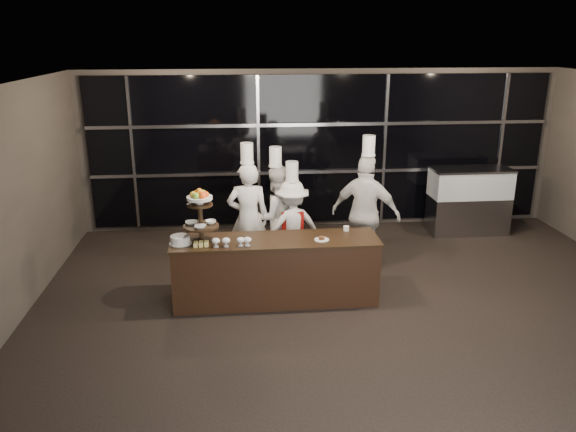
{
  "coord_description": "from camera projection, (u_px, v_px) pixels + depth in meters",
  "views": [
    {
      "loc": [
        -1.63,
        -5.42,
        3.58
      ],
      "look_at": [
        -0.92,
        2.06,
        1.15
      ],
      "focal_mm": 35.0,
      "sensor_mm": 36.0,
      "label": 1
    }
  ],
  "objects": [
    {
      "name": "chef_cup",
      "position": [
        346.0,
        228.0,
        7.98
      ],
      "size": [
        0.08,
        0.08,
        0.07
      ],
      "primitive_type": "cylinder",
      "color": "white",
      "rests_on": "buffet_counter"
    },
    {
      "name": "chef_b",
      "position": [
        276.0,
        216.0,
        8.89
      ],
      "size": [
        0.96,
        0.85,
        1.96
      ],
      "color": "silver",
      "rests_on": "ground"
    },
    {
      "name": "chef_d",
      "position": [
        366.0,
        213.0,
        8.7
      ],
      "size": [
        1.17,
        0.92,
        2.16
      ],
      "color": "white",
      "rests_on": "ground"
    },
    {
      "name": "display_stand",
      "position": [
        200.0,
        212.0,
        7.44
      ],
      "size": [
        0.48,
        0.48,
        0.74
      ],
      "color": "black",
      "rests_on": "buffet_counter"
    },
    {
      "name": "buffet_counter",
      "position": [
        276.0,
        270.0,
        7.8
      ],
      "size": [
        2.84,
        0.74,
        0.92
      ],
      "color": "black",
      "rests_on": "ground"
    },
    {
      "name": "compotes",
      "position": [
        233.0,
        241.0,
        7.38
      ],
      "size": [
        0.52,
        0.11,
        0.12
      ],
      "color": "silver",
      "rests_on": "buffet_counter"
    },
    {
      "name": "chef_c",
      "position": [
        292.0,
        226.0,
        8.75
      ],
      "size": [
        1.06,
        0.79,
        1.76
      ],
      "color": "white",
      "rests_on": "ground"
    },
    {
      "name": "pastry_squares",
      "position": [
        201.0,
        244.0,
        7.41
      ],
      "size": [
        0.19,
        0.13,
        0.05
      ],
      "color": "#F3E277",
      "rests_on": "buffet_counter"
    },
    {
      "name": "chef_a",
      "position": [
        248.0,
        217.0,
        8.63
      ],
      "size": [
        0.65,
        0.44,
        2.06
      ],
      "color": "white",
      "rests_on": "ground"
    },
    {
      "name": "layer_cake",
      "position": [
        180.0,
        240.0,
        7.48
      ],
      "size": [
        0.3,
        0.3,
        0.11
      ],
      "color": "white",
      "rests_on": "buffet_counter"
    },
    {
      "name": "window_wall",
      "position": [
        322.0,
        150.0,
        10.59
      ],
      "size": [
        8.6,
        0.1,
        2.8
      ],
      "color": "black",
      "rests_on": "ground"
    },
    {
      "name": "room",
      "position": [
        393.0,
        242.0,
        5.92
      ],
      "size": [
        10.0,
        10.0,
        10.0
      ],
      "color": "black",
      "rests_on": "ground"
    },
    {
      "name": "small_plate",
      "position": [
        322.0,
        239.0,
        7.62
      ],
      "size": [
        0.2,
        0.2,
        0.05
      ],
      "color": "white",
      "rests_on": "buffet_counter"
    },
    {
      "name": "display_case",
      "position": [
        469.0,
        197.0,
        10.48
      ],
      "size": [
        1.46,
        0.64,
        1.24
      ],
      "color": "#A5A5AA",
      "rests_on": "ground"
    }
  ]
}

